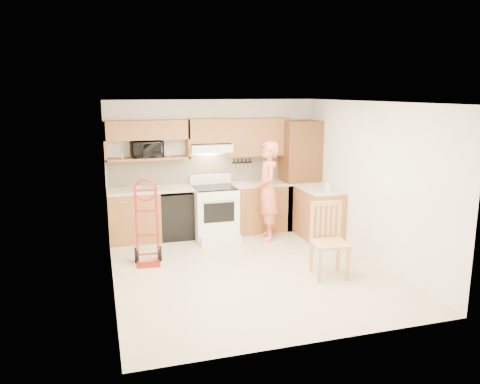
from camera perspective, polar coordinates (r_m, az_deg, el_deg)
name	(u,v)px	position (r m, az deg, el deg)	size (l,w,h in m)	color
floor	(249,270)	(7.31, 1.14, -9.33)	(4.00, 4.50, 0.02)	beige
ceiling	(250,101)	(6.81, 1.23, 10.83)	(4.00, 4.50, 0.02)	white
wall_back	(214,166)	(9.10, -3.19, 3.13)	(4.00, 0.02, 2.50)	white
wall_front	(318,232)	(4.91, 9.31, -4.71)	(4.00, 0.02, 2.50)	white
wall_left	(108,197)	(6.63, -15.59, -0.63)	(0.02, 4.50, 2.50)	white
wall_right	(370,181)	(7.80, 15.39, 1.23)	(0.02, 4.50, 2.50)	white
backsplash	(214,169)	(9.08, -3.15, 2.80)	(3.92, 0.03, 0.55)	beige
lower_cab_left	(134,216)	(8.73, -12.59, -2.88)	(0.90, 0.60, 0.90)	#A76331
dishwasher	(176,215)	(8.81, -7.72, -2.72)	(0.60, 0.60, 0.85)	black
lower_cab_right	(260,207)	(9.19, 2.36, -1.85)	(1.14, 0.60, 0.90)	#A76331
countertop_left	(150,190)	(8.65, -10.75, 0.25)	(1.50, 0.63, 0.04)	beige
countertop_right	(260,184)	(9.09, 2.39, 1.02)	(1.14, 0.63, 0.04)	beige
cab_return_right	(319,214)	(8.80, 9.44, -2.64)	(0.60, 1.00, 0.90)	#A76331
countertop_return	(320,189)	(8.70, 9.55, 0.36)	(0.63, 1.00, 0.04)	beige
pantry_tall	(299,175)	(9.36, 7.15, 2.07)	(0.70, 0.60, 2.10)	brown
upper_cab_left	(147,130)	(8.63, -11.13, 7.33)	(1.50, 0.33, 0.34)	#A76331
upper_shelf_mw	(148,158)	(8.69, -10.99, 3.98)	(1.50, 0.33, 0.04)	#A76331
upper_cab_center	(209,131)	(8.82, -3.74, 7.36)	(0.76, 0.33, 0.44)	#A76331
upper_cab_right	(258,137)	(9.09, 2.16, 6.63)	(1.14, 0.33, 0.70)	#A76331
range_hood	(210,148)	(8.79, -3.61, 5.32)	(0.76, 0.46, 0.14)	white
knife_strip	(242,166)	(9.19, 0.23, 3.18)	(0.40, 0.05, 0.29)	black
microwave	(147,149)	(8.67, -11.13, 5.08)	(0.54, 0.37, 0.30)	black
range	(215,208)	(8.63, -2.96, -1.99)	(0.77, 1.01, 1.13)	white
person	(268,191)	(8.52, 3.35, 0.12)	(0.66, 0.43, 1.80)	#EA7051
hand_truck	(147,226)	(7.49, -11.10, -4.05)	(0.48, 0.44, 1.22)	maroon
dining_chair	(330,241)	(7.00, 10.76, -5.78)	(0.48, 0.53, 1.08)	tan
soap_bottle	(327,186)	(8.41, 10.46, 0.77)	(0.09, 0.09, 0.20)	white
bowl	(139,188)	(8.62, -12.07, 0.46)	(0.19, 0.19, 0.05)	white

